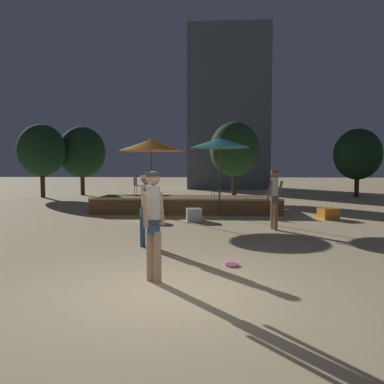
# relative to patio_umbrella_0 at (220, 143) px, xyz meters

# --- Properties ---
(ground_plane) EXTENTS (120.00, 120.00, 0.00)m
(ground_plane) POSITION_rel_patio_umbrella_0_xyz_m (-0.92, -9.09, -2.89)
(ground_plane) COLOR #D1B784
(wooden_deck) EXTENTS (7.92, 2.86, 0.68)m
(wooden_deck) POSITION_rel_patio_umbrella_0_xyz_m (-1.39, 1.60, -2.58)
(wooden_deck) COLOR brown
(wooden_deck) RESTS_ON ground
(patio_umbrella_0) EXTENTS (2.36, 2.36, 3.16)m
(patio_umbrella_0) POSITION_rel_patio_umbrella_0_xyz_m (0.00, 0.00, 0.00)
(patio_umbrella_0) COLOR brown
(patio_umbrella_0) RESTS_ON ground
(patio_umbrella_1) EXTENTS (2.61, 2.61, 3.13)m
(patio_umbrella_1) POSITION_rel_patio_umbrella_0_xyz_m (-2.71, 0.06, -0.08)
(patio_umbrella_1) COLOR brown
(patio_umbrella_1) RESTS_ON ground
(cube_seat_0) EXTENTS (0.48, 0.48, 0.49)m
(cube_seat_0) POSITION_rel_patio_umbrella_0_xyz_m (-2.61, -1.51, -2.64)
(cube_seat_0) COLOR #4CC651
(cube_seat_0) RESTS_ON ground
(cube_seat_1) EXTENTS (0.61, 0.61, 0.45)m
(cube_seat_1) POSITION_rel_patio_umbrella_0_xyz_m (-0.94, -1.31, -2.66)
(cube_seat_1) COLOR white
(cube_seat_1) RESTS_ON ground
(cube_seat_2) EXTENTS (0.73, 0.73, 0.41)m
(cube_seat_2) POSITION_rel_patio_umbrella_0_xyz_m (4.07, -0.56, -2.68)
(cube_seat_2) COLOR orange
(cube_seat_2) RESTS_ON ground
(person_0) EXTENTS (0.37, 0.45, 1.90)m
(person_0) POSITION_rel_patio_umbrella_0_xyz_m (-1.25, -8.49, -1.78)
(person_0) COLOR tan
(person_0) RESTS_ON ground
(person_1) EXTENTS (0.30, 0.46, 1.76)m
(person_1) POSITION_rel_patio_umbrella_0_xyz_m (-1.89, -5.76, -1.88)
(person_1) COLOR #2D4C7F
(person_1) RESTS_ON ground
(person_2) EXTENTS (0.59, 0.30, 1.87)m
(person_2) POSITION_rel_patio_umbrella_0_xyz_m (1.65, -3.09, -1.80)
(person_2) COLOR #997051
(person_2) RESTS_ON ground
(bistro_chair_0) EXTENTS (0.47, 0.47, 0.90)m
(bistro_chair_0) POSITION_rel_patio_umbrella_0_xyz_m (-3.54, 1.17, -1.66)
(bistro_chair_0) COLOR #47474C
(bistro_chair_0) RESTS_ON wooden_deck
(bistro_chair_1) EXTENTS (0.45, 0.45, 0.90)m
(bistro_chair_1) POSITION_rel_patio_umbrella_0_xyz_m (-0.08, 1.48, -1.66)
(bistro_chair_1) COLOR #1E4C47
(bistro_chair_1) RESTS_ON wooden_deck
(frisbee_disc) EXTENTS (0.28, 0.28, 0.03)m
(frisbee_disc) POSITION_rel_patio_umbrella_0_xyz_m (0.14, -7.41, -2.87)
(frisbee_disc) COLOR #E54C99
(frisbee_disc) RESTS_ON ground
(background_tree_0) EXTENTS (3.14, 3.14, 4.66)m
(background_tree_0) POSITION_rel_patio_umbrella_0_xyz_m (-9.19, 10.31, 0.03)
(background_tree_0) COLOR #3D2B1C
(background_tree_0) RESTS_ON ground
(background_tree_1) EXTENTS (2.95, 2.95, 4.36)m
(background_tree_1) POSITION_rel_patio_umbrella_0_xyz_m (8.93, 9.71, -0.16)
(background_tree_1) COLOR #3D2B1C
(background_tree_1) RESTS_ON ground
(background_tree_2) EXTENTS (2.95, 2.95, 4.60)m
(background_tree_2) POSITION_rel_patio_umbrella_0_xyz_m (-11.06, 8.30, 0.09)
(background_tree_2) COLOR #3D2B1C
(background_tree_2) RESTS_ON ground
(background_tree_3) EXTENTS (2.81, 2.81, 4.49)m
(background_tree_3) POSITION_rel_patio_umbrella_0_xyz_m (0.95, 6.75, 0.04)
(background_tree_3) COLOR #3D2B1C
(background_tree_3) RESTS_ON ground
(distant_building) EXTENTS (7.04, 4.50, 13.93)m
(distant_building) POSITION_rel_patio_umbrella_0_xyz_m (1.02, 19.16, 4.08)
(distant_building) COLOR #4C5666
(distant_building) RESTS_ON ground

